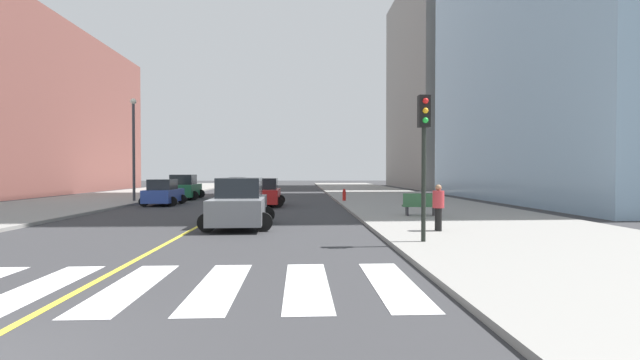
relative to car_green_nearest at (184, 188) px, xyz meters
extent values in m
cube|color=gray|center=(17.69, -12.90, -0.91)|extent=(10.00, 120.00, 0.15)
cube|color=gray|center=(-6.71, -12.90, -0.91)|extent=(10.00, 120.00, 0.15)
cube|color=silver|center=(4.59, -28.90, -0.97)|extent=(0.90, 4.00, 0.01)
cube|color=silver|center=(6.39, -28.90, -0.97)|extent=(0.90, 4.00, 0.01)
cube|color=silver|center=(8.19, -28.90, -0.97)|extent=(0.90, 4.00, 0.01)
cube|color=silver|center=(9.99, -28.90, -0.97)|extent=(0.90, 4.00, 0.01)
cube|color=silver|center=(11.79, -28.90, -0.97)|extent=(0.90, 4.00, 0.01)
cube|color=yellow|center=(5.49, 7.10, -0.98)|extent=(0.16, 80.00, 0.01)
cube|color=gray|center=(33.81, 25.94, 13.73)|extent=(18.00, 24.00, 29.42)
cube|color=brown|center=(-21.82, 12.91, 7.94)|extent=(16.00, 32.00, 17.84)
cube|color=#236B42|center=(0.00, 0.07, -0.21)|extent=(2.30, 4.77, 1.00)
cube|color=#1E2328|center=(0.01, -0.21, 0.69)|extent=(1.88, 2.41, 0.85)
cylinder|color=black|center=(1.02, 1.57, -0.60)|extent=(0.77, 0.28, 0.76)
cylinder|color=black|center=(-1.14, 1.48, -0.60)|extent=(0.77, 0.28, 0.76)
cylinder|color=black|center=(1.14, -1.34, -0.60)|extent=(0.77, 0.28, 0.76)
cylinder|color=black|center=(-1.03, -1.42, -0.60)|extent=(0.77, 0.28, 0.76)
cube|color=slate|center=(7.29, -19.27, -0.22)|extent=(2.24, 4.72, 1.00)
cube|color=#1E2328|center=(7.28, -18.99, 0.68)|extent=(1.84, 2.38, 0.84)
cylinder|color=black|center=(6.26, -20.74, -0.60)|extent=(0.76, 0.27, 0.75)
cylinder|color=black|center=(8.41, -20.68, -0.60)|extent=(0.76, 0.27, 0.75)
cylinder|color=black|center=(6.17, -17.85, -0.60)|extent=(0.76, 0.27, 0.75)
cylinder|color=black|center=(8.32, -17.79, -0.60)|extent=(0.76, 0.27, 0.75)
cube|color=black|center=(3.42, 8.09, -0.33)|extent=(1.85, 4.00, 0.85)
cube|color=#1E2328|center=(3.42, 7.85, 0.44)|extent=(1.54, 2.01, 0.72)
cylinder|color=black|center=(4.32, 9.33, -0.66)|extent=(0.65, 0.22, 0.64)
cylinder|color=black|center=(2.48, 9.31, -0.66)|extent=(0.65, 0.22, 0.64)
cylinder|color=black|center=(4.35, 6.87, -0.66)|extent=(0.65, 0.22, 0.64)
cylinder|color=black|center=(2.52, 6.84, -0.66)|extent=(0.65, 0.22, 0.64)
cube|color=#2D479E|center=(0.28, -6.53, -0.31)|extent=(1.85, 4.07, 0.87)
cube|color=#1E2328|center=(0.28, -6.77, 0.47)|extent=(1.55, 2.03, 0.73)
cylinder|color=black|center=(1.22, -5.28, -0.65)|extent=(0.66, 0.21, 0.66)
cylinder|color=black|center=(-0.66, -5.27, -0.65)|extent=(0.66, 0.21, 0.66)
cylinder|color=black|center=(1.21, -7.79, -0.65)|extent=(0.66, 0.21, 0.66)
cylinder|color=black|center=(-0.66, -7.79, -0.65)|extent=(0.66, 0.21, 0.66)
cube|color=red|center=(7.48, -7.87, -0.28)|extent=(1.93, 4.25, 0.91)
cube|color=#1E2328|center=(7.48, -7.61, 0.53)|extent=(1.62, 2.12, 0.77)
cylinder|color=black|center=(6.50, -9.18, -0.64)|extent=(0.69, 0.22, 0.69)
cylinder|color=black|center=(8.46, -9.18, -0.64)|extent=(0.69, 0.22, 0.69)
cylinder|color=black|center=(6.50, -6.55, -0.64)|extent=(0.69, 0.22, 0.69)
cylinder|color=black|center=(8.46, -6.55, -0.64)|extent=(0.69, 0.22, 0.69)
cylinder|color=black|center=(13.74, -24.29, 0.97)|extent=(0.14, 0.14, 3.59)
cube|color=black|center=(13.74, -24.29, 3.26)|extent=(0.36, 0.28, 1.00)
sphere|color=red|center=(13.74, -24.47, 3.56)|extent=(0.18, 0.18, 0.18)
sphere|color=orange|center=(13.74, -24.47, 3.26)|extent=(0.18, 0.18, 0.18)
sphere|color=green|center=(13.74, -24.47, 2.96)|extent=(0.18, 0.18, 0.18)
cube|color=#33603D|center=(15.90, -16.15, -0.35)|extent=(1.85, 0.73, 0.08)
cube|color=#33603D|center=(15.88, -16.39, -0.01)|extent=(1.80, 0.24, 0.60)
cube|color=#2D2D33|center=(15.23, -16.09, -0.61)|extent=(0.15, 0.48, 0.44)
cube|color=#2D2D33|center=(16.57, -16.22, -0.61)|extent=(0.15, 0.48, 0.44)
cylinder|color=black|center=(14.99, -21.76, -0.40)|extent=(0.20, 0.20, 0.85)
cylinder|color=black|center=(15.00, -21.94, -0.40)|extent=(0.20, 0.20, 0.85)
cylinder|color=#B23338|center=(14.99, -21.85, 0.34)|extent=(0.43, 0.43, 0.64)
sphere|color=#936B4C|center=(14.99, -21.85, 0.78)|extent=(0.23, 0.23, 0.23)
cylinder|color=red|center=(13.23, -4.58, -0.48)|extent=(0.26, 0.26, 0.70)
sphere|color=red|center=(13.23, -4.58, -0.05)|extent=(0.22, 0.22, 0.22)
cylinder|color=#38383D|center=(-2.64, -4.20, 2.83)|extent=(0.20, 0.20, 7.33)
sphere|color=silver|center=(-2.64, -4.20, 6.65)|extent=(0.44, 0.44, 0.44)
camera|label=1|loc=(9.85, -37.98, 1.37)|focal=24.76mm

